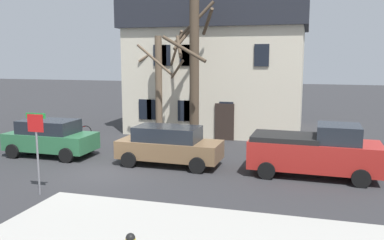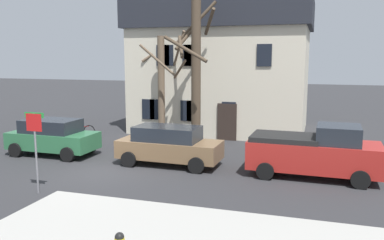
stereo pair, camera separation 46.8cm
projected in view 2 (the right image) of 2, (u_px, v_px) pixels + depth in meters
ground_plane at (101, 172)px, 16.70m from camera, size 120.00×120.00×0.00m
building_main at (223, 65)px, 26.28m from camera, size 11.02×7.62×8.25m
tree_bare_near at (163, 83)px, 22.85m from camera, size 3.18×2.82×6.18m
tree_bare_mid at (195, 67)px, 20.72m from camera, size 2.46×2.80×7.78m
car_green_wagon at (53, 136)px, 19.59m from camera, size 4.24×2.12×1.74m
car_brown_wagon at (169, 145)px, 17.75m from camera, size 4.55×2.08×1.72m
pickup_truck_red at (314, 152)px, 15.92m from camera, size 5.07×2.31×2.12m
street_sign_pole at (35, 137)px, 13.87m from camera, size 0.76×0.07×2.84m
bicycle_leaning at (81, 130)px, 24.20m from camera, size 1.74×0.30×1.03m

